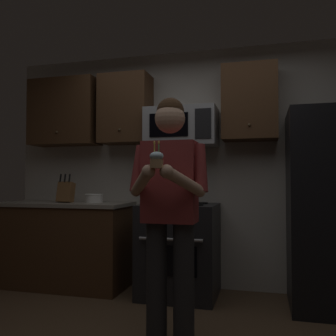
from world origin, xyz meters
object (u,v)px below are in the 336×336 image
object	(u,v)px
microwave	(182,127)
cupcake	(157,160)
knife_block	(66,192)
oven_range	(179,250)
person	(170,204)
bowl_large_white	(94,198)

from	to	relation	value
microwave	cupcake	bearing A→B (deg)	-83.33
cupcake	microwave	bearing A→B (deg)	96.67
microwave	knife_block	xyz separation A→B (m)	(-1.27, -0.15, -0.69)
oven_range	person	world-z (taller)	person
bowl_large_white	person	bearing A→B (deg)	-44.39
oven_range	microwave	distance (m)	1.26
bowl_large_white	cupcake	xyz separation A→B (m)	(1.14, -1.44, 0.32)
oven_range	knife_block	xyz separation A→B (m)	(-1.27, -0.03, 0.57)
microwave	cupcake	xyz separation A→B (m)	(0.18, -1.53, -0.43)
person	cupcake	size ratio (longest dim) A/B	10.13
knife_block	microwave	bearing A→B (deg)	6.69
microwave	knife_block	bearing A→B (deg)	-173.31
microwave	cupcake	size ratio (longest dim) A/B	4.26
microwave	person	size ratio (longest dim) A/B	0.42
microwave	cupcake	distance (m)	1.60
bowl_large_white	knife_block	bearing A→B (deg)	-169.49
oven_range	microwave	size ratio (longest dim) A/B	1.26
person	oven_range	bearing A→B (deg)	99.39
bowl_large_white	person	xyz separation A→B (m)	(1.14, -1.11, 0.03)
cupcake	person	bearing A→B (deg)	90.00
microwave	person	world-z (taller)	microwave
bowl_large_white	cupcake	world-z (taller)	cupcake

